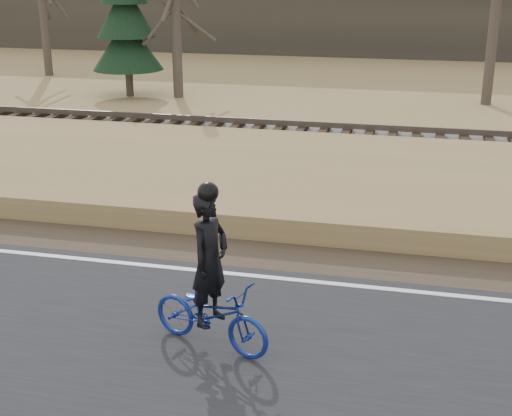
# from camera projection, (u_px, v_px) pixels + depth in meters

# --- Properties ---
(ground) EXTENTS (120.00, 120.00, 0.00)m
(ground) POSITION_uv_depth(u_px,v_px,m) (37.00, 263.00, 11.93)
(ground) COLOR #99754E
(ground) RESTS_ON ground
(edge_line) EXTENTS (120.00, 0.12, 0.01)m
(edge_line) POSITION_uv_depth(u_px,v_px,m) (43.00, 255.00, 12.09)
(edge_line) COLOR silver
(edge_line) RESTS_ON road
(shoulder) EXTENTS (120.00, 1.60, 0.04)m
(shoulder) POSITION_uv_depth(u_px,v_px,m) (70.00, 236.00, 13.02)
(shoulder) COLOR #473A2B
(shoulder) RESTS_ON ground
(embankment) EXTENTS (120.00, 5.00, 0.44)m
(embankment) POSITION_uv_depth(u_px,v_px,m) (133.00, 180.00, 15.72)
(embankment) COLOR #99754E
(embankment) RESTS_ON ground
(ballast) EXTENTS (120.00, 3.00, 0.45)m
(ballast) POSITION_uv_depth(u_px,v_px,m) (188.00, 140.00, 19.21)
(ballast) COLOR slate
(ballast) RESTS_ON ground
(railroad) EXTENTS (120.00, 2.40, 0.29)m
(railroad) POSITION_uv_depth(u_px,v_px,m) (187.00, 129.00, 19.11)
(railroad) COLOR black
(railroad) RESTS_ON ballast
(cyclist) EXTENTS (1.83, 1.12, 2.22)m
(cyclist) POSITION_uv_depth(u_px,v_px,m) (210.00, 296.00, 9.02)
(cyclist) COLOR navy
(cyclist) RESTS_ON road
(bare_tree_near_left) EXTENTS (0.36, 0.36, 6.61)m
(bare_tree_near_left) POSITION_uv_depth(u_px,v_px,m) (175.00, 5.00, 25.40)
(bare_tree_near_left) COLOR #494036
(bare_tree_near_left) RESTS_ON ground
(conifer) EXTENTS (2.60, 2.60, 6.41)m
(conifer) POSITION_uv_depth(u_px,v_px,m) (125.00, 12.00, 25.81)
(conifer) COLOR #494036
(conifer) RESTS_ON ground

